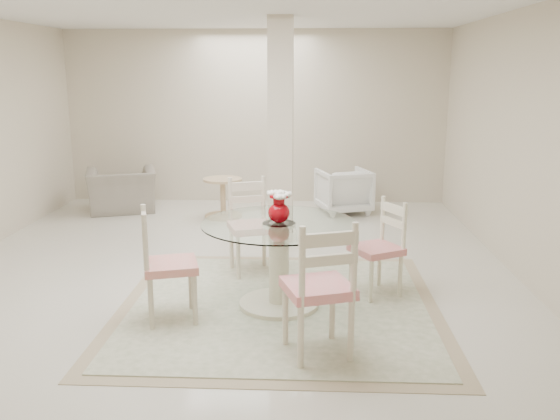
{
  "coord_description": "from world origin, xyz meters",
  "views": [
    {
      "loc": [
        0.83,
        -5.92,
        2.08
      ],
      "look_at": [
        0.59,
        -0.73,
        0.85
      ],
      "focal_mm": 38.0,
      "sensor_mm": 36.0,
      "label": 1
    }
  ],
  "objects_px": {
    "dining_chair_south": "(321,280)",
    "dining_chair_east": "(382,241)",
    "dining_table": "(279,265)",
    "red_vase": "(279,207)",
    "recliner_taupe": "(122,190)",
    "side_table": "(223,200)",
    "armchair_white": "(344,191)",
    "column": "(281,132)",
    "dining_chair_north": "(250,219)",
    "dining_chair_west": "(162,257)"
  },
  "relations": [
    {
      "from": "dining_chair_north",
      "to": "dining_chair_west",
      "type": "relative_size",
      "value": 1.01
    },
    {
      "from": "dining_chair_south",
      "to": "dining_chair_east",
      "type": "bearing_deg",
      "value": -132.73
    },
    {
      "from": "dining_chair_north",
      "to": "armchair_white",
      "type": "height_order",
      "value": "dining_chair_north"
    },
    {
      "from": "dining_chair_west",
      "to": "side_table",
      "type": "relative_size",
      "value": 1.88
    },
    {
      "from": "red_vase",
      "to": "dining_chair_south",
      "type": "relative_size",
      "value": 0.25
    },
    {
      "from": "side_table",
      "to": "recliner_taupe",
      "type": "bearing_deg",
      "value": 167.74
    },
    {
      "from": "dining_chair_south",
      "to": "armchair_white",
      "type": "distance_m",
      "value": 4.67
    },
    {
      "from": "dining_chair_west",
      "to": "dining_chair_south",
      "type": "xyz_separation_m",
      "value": [
        1.31,
        -0.61,
        0.05
      ]
    },
    {
      "from": "dining_chair_south",
      "to": "recliner_taupe",
      "type": "distance_m",
      "value": 5.42
    },
    {
      "from": "dining_chair_east",
      "to": "recliner_taupe",
      "type": "height_order",
      "value": "dining_chair_east"
    },
    {
      "from": "recliner_taupe",
      "to": "side_table",
      "type": "height_order",
      "value": "recliner_taupe"
    },
    {
      "from": "column",
      "to": "dining_chair_west",
      "type": "bearing_deg",
      "value": -108.64
    },
    {
      "from": "column",
      "to": "dining_table",
      "type": "relative_size",
      "value": 1.99
    },
    {
      "from": "dining_chair_east",
      "to": "dining_chair_south",
      "type": "height_order",
      "value": "dining_chair_south"
    },
    {
      "from": "dining_chair_south",
      "to": "recliner_taupe",
      "type": "bearing_deg",
      "value": -76.17
    },
    {
      "from": "dining_table",
      "to": "armchair_white",
      "type": "distance_m",
      "value": 3.76
    },
    {
      "from": "dining_chair_north",
      "to": "dining_chair_west",
      "type": "distance_m",
      "value": 1.44
    },
    {
      "from": "dining_table",
      "to": "red_vase",
      "type": "relative_size",
      "value": 4.73
    },
    {
      "from": "dining_chair_west",
      "to": "dining_chair_south",
      "type": "distance_m",
      "value": 1.45
    },
    {
      "from": "dining_chair_east",
      "to": "side_table",
      "type": "height_order",
      "value": "dining_chair_east"
    },
    {
      "from": "column",
      "to": "dining_chair_west",
      "type": "relative_size",
      "value": 2.5
    },
    {
      "from": "column",
      "to": "dining_chair_south",
      "type": "distance_m",
      "value": 3.31
    },
    {
      "from": "dining_table",
      "to": "armchair_white",
      "type": "height_order",
      "value": "dining_table"
    },
    {
      "from": "armchair_white",
      "to": "dining_chair_east",
      "type": "bearing_deg",
      "value": 75.54
    },
    {
      "from": "red_vase",
      "to": "armchair_white",
      "type": "bearing_deg",
      "value": 78.0
    },
    {
      "from": "dining_chair_south",
      "to": "recliner_taupe",
      "type": "height_order",
      "value": "dining_chair_south"
    },
    {
      "from": "recliner_taupe",
      "to": "side_table",
      "type": "xyz_separation_m",
      "value": [
        1.58,
        -0.34,
        -0.05
      ]
    },
    {
      "from": "red_vase",
      "to": "recliner_taupe",
      "type": "bearing_deg",
      "value": 125.15
    },
    {
      "from": "red_vase",
      "to": "dining_chair_east",
      "type": "distance_m",
      "value": 1.09
    },
    {
      "from": "armchair_white",
      "to": "red_vase",
      "type": "bearing_deg",
      "value": 60.69
    },
    {
      "from": "red_vase",
      "to": "armchair_white",
      "type": "xyz_separation_m",
      "value": [
        0.78,
        3.68,
        -0.6
      ]
    },
    {
      "from": "column",
      "to": "side_table",
      "type": "distance_m",
      "value": 1.74
    },
    {
      "from": "column",
      "to": "armchair_white",
      "type": "relative_size",
      "value": 3.72
    },
    {
      "from": "dining_chair_west",
      "to": "armchair_white",
      "type": "height_order",
      "value": "dining_chair_west"
    },
    {
      "from": "dining_table",
      "to": "dining_chair_east",
      "type": "xyz_separation_m",
      "value": [
        0.95,
        0.36,
        0.13
      ]
    },
    {
      "from": "red_vase",
      "to": "dining_chair_south",
      "type": "xyz_separation_m",
      "value": [
        0.35,
        -0.96,
        -0.31
      ]
    },
    {
      "from": "side_table",
      "to": "armchair_white",
      "type": "bearing_deg",
      "value": 13.2
    },
    {
      "from": "side_table",
      "to": "dining_chair_east",
      "type": "bearing_deg",
      "value": -56.66
    },
    {
      "from": "red_vase",
      "to": "dining_chair_south",
      "type": "bearing_deg",
      "value": -69.94
    },
    {
      "from": "dining_chair_north",
      "to": "dining_chair_south",
      "type": "relative_size",
      "value": 0.94
    },
    {
      "from": "red_vase",
      "to": "side_table",
      "type": "relative_size",
      "value": 0.5
    },
    {
      "from": "column",
      "to": "side_table",
      "type": "relative_size",
      "value": 4.69
    },
    {
      "from": "dining_table",
      "to": "recliner_taupe",
      "type": "bearing_deg",
      "value": 125.14
    },
    {
      "from": "column",
      "to": "armchair_white",
      "type": "xyz_separation_m",
      "value": [
        0.87,
        1.45,
        -1.02
      ]
    },
    {
      "from": "dining_chair_east",
      "to": "side_table",
      "type": "bearing_deg",
      "value": -175.84
    },
    {
      "from": "red_vase",
      "to": "side_table",
      "type": "distance_m",
      "value": 3.47
    },
    {
      "from": "dining_chair_south",
      "to": "column",
      "type": "bearing_deg",
      "value": -100.64
    },
    {
      "from": "dining_chair_west",
      "to": "dining_chair_south",
      "type": "height_order",
      "value": "dining_chair_south"
    },
    {
      "from": "dining_table",
      "to": "side_table",
      "type": "bearing_deg",
      "value": 106.44
    },
    {
      "from": "dining_table",
      "to": "recliner_taupe",
      "type": "relative_size",
      "value": 1.38
    }
  ]
}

